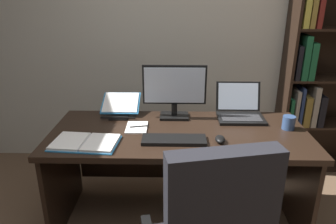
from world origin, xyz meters
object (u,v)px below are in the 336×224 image
at_px(pen, 139,126).
at_px(laptop, 240,111).
at_px(keyboard, 174,140).
at_px(computer_mouse, 220,139).
at_px(monitor, 174,92).
at_px(reading_stand_with_book, 121,105).
at_px(desk, 179,151).
at_px(bookshelf, 325,60).
at_px(notepad, 137,127).
at_px(open_binder, 85,142).
at_px(coffee_mug, 289,123).

bearing_deg(pen, laptop, 16.79).
height_order(laptop, keyboard, laptop).
bearing_deg(computer_mouse, pen, 158.85).
height_order(monitor, reading_stand_with_book, monitor).
bearing_deg(computer_mouse, monitor, 124.80).
xyz_separation_m(desk, laptop, (0.47, 0.20, 0.25)).
distance_m(bookshelf, notepad, 1.86).
height_order(keyboard, open_binder, same).
bearing_deg(open_binder, notepad, 45.93).
height_order(monitor, laptop, monitor).
distance_m(monitor, open_binder, 0.77).
bearing_deg(laptop, monitor, -178.97).
bearing_deg(pen, keyboard, -40.48).
xyz_separation_m(desk, reading_stand_with_book, (-0.46, 0.26, 0.27)).
distance_m(monitor, laptop, 0.53).
height_order(computer_mouse, pen, computer_mouse).
height_order(laptop, computer_mouse, laptop).
bearing_deg(notepad, coffee_mug, 0.51).
distance_m(keyboard, coffee_mug, 0.84).
xyz_separation_m(laptop, pen, (-0.76, -0.23, -0.04)).
bearing_deg(computer_mouse, notepad, 159.53).
bearing_deg(keyboard, notepad, 141.69).
bearing_deg(monitor, pen, -138.59).
relative_size(reading_stand_with_book, open_binder, 0.68).
bearing_deg(bookshelf, reading_stand_with_book, -163.73).
bearing_deg(reading_stand_with_book, bookshelf, 16.27).
xyz_separation_m(open_binder, pen, (0.32, 0.26, 0.00)).
height_order(desk, monitor, monitor).
distance_m(bookshelf, monitor, 1.50).
relative_size(computer_mouse, reading_stand_with_book, 0.35).
bearing_deg(bookshelf, laptop, -145.73).
distance_m(desk, notepad, 0.37).
bearing_deg(laptop, open_binder, -155.54).
height_order(laptop, pen, laptop).
bearing_deg(laptop, computer_mouse, -115.30).
bearing_deg(coffee_mug, computer_mouse, -156.58).
distance_m(computer_mouse, reading_stand_with_book, 0.89).
height_order(laptop, notepad, laptop).
bearing_deg(monitor, coffee_mug, -14.47).
xyz_separation_m(computer_mouse, coffee_mug, (0.51, 0.22, 0.03)).
xyz_separation_m(keyboard, notepad, (-0.27, 0.21, -0.01)).
bearing_deg(keyboard, monitor, 90.00).
xyz_separation_m(keyboard, reading_stand_with_book, (-0.43, 0.50, 0.06)).
relative_size(bookshelf, notepad, 10.82).
xyz_separation_m(computer_mouse, open_binder, (-0.87, -0.05, -0.01)).
relative_size(desk, monitor, 3.74).
xyz_separation_m(desk, notepad, (-0.30, -0.03, 0.20)).
height_order(desk, keyboard, keyboard).
bearing_deg(laptop, desk, -157.56).
distance_m(monitor, coffee_mug, 0.85).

